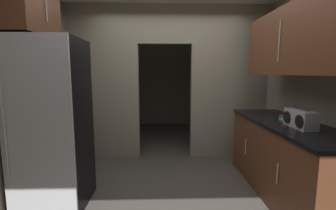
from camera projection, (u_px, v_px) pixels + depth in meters
name	position (u px, v px, depth m)	size (l,w,h in m)	color
ground	(173.00, 197.00, 2.84)	(20.00, 20.00, 0.00)	#47423D
kitchen_partition	(170.00, 79.00, 4.07)	(3.48, 0.12, 2.66)	gray
adjoining_room_shell	(166.00, 80.00, 5.98)	(3.48, 2.81, 2.66)	gray
refrigerator	(53.00, 125.00, 2.57)	(0.70, 0.71, 1.88)	black
lower_cabinet_run	(286.00, 159.00, 2.83)	(0.70, 2.04, 0.92)	brown
upper_cabinet_counterside	(295.00, 41.00, 2.64)	(0.36, 1.84, 0.77)	brown
upper_cabinet_fridgeside	(29.00, 1.00, 2.48)	(0.36, 0.77, 0.73)	brown
boombox	(300.00, 119.00, 2.49)	(0.17, 0.39, 0.22)	#B2B2B7
book_stack	(287.00, 118.00, 2.81)	(0.14, 0.18, 0.08)	#388C47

